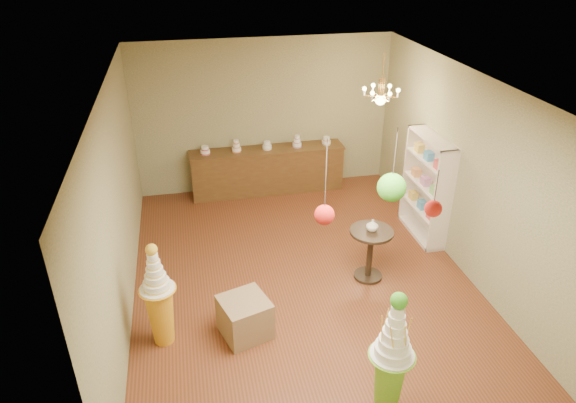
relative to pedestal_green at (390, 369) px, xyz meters
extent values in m
plane|color=brown|center=(-0.34, 2.63, -0.65)|extent=(6.50, 6.50, 0.00)
plane|color=silver|center=(-0.34, 2.63, 2.35)|extent=(6.50, 6.50, 0.00)
cube|color=gray|center=(-0.34, 5.88, 0.85)|extent=(5.00, 0.04, 3.00)
cube|color=gray|center=(-0.34, -0.62, 0.85)|extent=(5.00, 0.04, 3.00)
cube|color=gray|center=(-2.84, 2.63, 0.85)|extent=(0.04, 6.50, 3.00)
cube|color=gray|center=(2.16, 2.63, 0.85)|extent=(0.04, 6.50, 3.00)
cone|color=#78C32B|center=(0.00, 0.00, -0.23)|extent=(0.44, 0.44, 0.84)
cylinder|color=white|center=(0.00, 0.00, 0.20)|extent=(0.60, 0.60, 0.03)
cylinder|color=white|center=(0.00, 0.00, 0.27)|extent=(0.49, 0.49, 0.10)
cylinder|color=white|center=(0.00, 0.00, 0.37)|extent=(0.40, 0.40, 0.10)
cylinder|color=white|center=(0.00, 0.00, 0.47)|extent=(0.33, 0.33, 0.10)
cylinder|color=white|center=(0.00, 0.00, 0.58)|extent=(0.27, 0.27, 0.10)
cylinder|color=white|center=(0.00, 0.00, 0.68)|extent=(0.22, 0.22, 0.10)
cylinder|color=white|center=(0.00, 0.00, 0.78)|extent=(0.18, 0.18, 0.10)
sphere|color=#3E9820|center=(0.00, 0.00, 0.91)|extent=(0.17, 0.17, 0.17)
cone|color=orange|center=(-2.39, 1.65, -0.24)|extent=(0.48, 0.48, 0.82)
cylinder|color=white|center=(-2.39, 1.65, 0.19)|extent=(0.57, 0.57, 0.03)
cylinder|color=white|center=(-2.39, 1.65, 0.25)|extent=(0.43, 0.43, 0.10)
cylinder|color=white|center=(-2.39, 1.65, 0.35)|extent=(0.34, 0.34, 0.10)
cylinder|color=white|center=(-2.39, 1.65, 0.45)|extent=(0.28, 0.28, 0.10)
cylinder|color=white|center=(-2.39, 1.65, 0.55)|extent=(0.22, 0.22, 0.10)
cylinder|color=white|center=(-2.39, 1.65, 0.65)|extent=(0.18, 0.18, 0.10)
sphere|color=gold|center=(-2.39, 1.65, 0.76)|extent=(0.14, 0.14, 0.14)
cube|color=#886A4A|center=(-1.34, 1.57, -0.38)|extent=(0.74, 0.74, 0.53)
cube|color=#54371A|center=(-0.34, 5.60, -0.20)|extent=(3.00, 0.50, 0.90)
cube|color=#54371A|center=(-0.34, 5.60, 0.26)|extent=(3.04, 0.54, 0.03)
cylinder|color=white|center=(-1.54, 5.60, 0.35)|extent=(0.18, 0.18, 0.16)
cylinder|color=white|center=(-0.94, 5.60, 0.39)|extent=(0.18, 0.18, 0.24)
cylinder|color=white|center=(-0.34, 5.60, 0.35)|extent=(0.18, 0.18, 0.16)
cylinder|color=white|center=(0.26, 5.60, 0.39)|extent=(0.18, 0.18, 0.24)
cylinder|color=white|center=(0.86, 5.60, 0.35)|extent=(0.18, 0.18, 0.16)
cube|color=silver|center=(2.14, 3.43, 0.25)|extent=(0.04, 1.20, 1.80)
cube|color=silver|center=(1.98, 3.43, -0.15)|extent=(0.30, 1.14, 0.03)
cube|color=silver|center=(1.98, 3.43, 0.30)|extent=(0.30, 1.14, 0.03)
cube|color=silver|center=(1.98, 3.43, 0.75)|extent=(0.30, 1.14, 0.03)
cylinder|color=black|center=(0.66, 2.41, -0.63)|extent=(0.53, 0.53, 0.04)
cylinder|color=black|center=(0.66, 2.41, -0.25)|extent=(0.11, 0.11, 0.81)
cylinder|color=black|center=(0.66, 2.41, 0.16)|extent=(0.80, 0.80, 0.04)
imported|color=silver|center=(0.66, 2.41, 0.27)|extent=(0.21, 0.21, 0.18)
cylinder|color=#3C302B|center=(-0.57, 0.72, 1.94)|extent=(0.01, 0.01, 0.82)
sphere|color=red|center=(-0.57, 0.72, 1.53)|extent=(0.21, 0.21, 0.21)
cylinder|color=#3C302B|center=(0.20, 0.88, 2.02)|extent=(0.01, 0.01, 0.67)
sphere|color=#3E9820|center=(0.20, 0.88, 1.68)|extent=(0.31, 0.31, 0.31)
cylinder|color=#3C302B|center=(0.13, -0.14, 2.17)|extent=(0.01, 0.01, 0.36)
sphere|color=red|center=(0.13, -0.14, 1.99)|extent=(0.15, 0.15, 0.15)
cylinder|color=#E3A350|center=(1.32, 4.12, 2.10)|extent=(0.02, 0.02, 0.50)
cylinder|color=#E3A350|center=(1.32, 4.12, 1.80)|extent=(0.10, 0.10, 0.30)
sphere|color=#FEEB8C|center=(1.32, 4.12, 1.60)|extent=(0.18, 0.18, 0.18)
camera|label=1|loc=(-1.86, -3.62, 4.09)|focal=32.00mm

